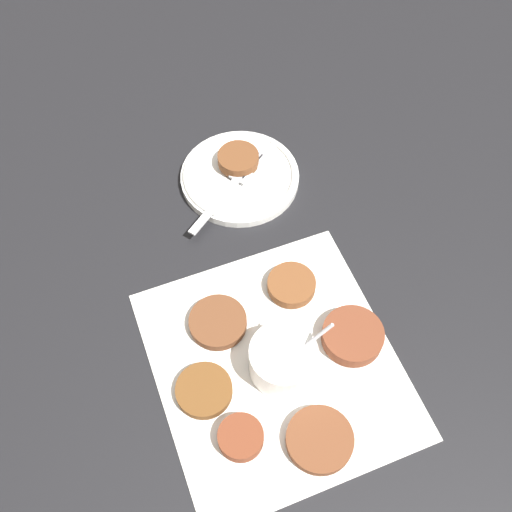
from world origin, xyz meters
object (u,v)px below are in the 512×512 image
object	(u,v)px
sauce_bowl	(283,360)
serving_plate	(240,176)
fork	(236,181)
fritter_on_plate	(238,159)

from	to	relation	value
sauce_bowl	serving_plate	distance (m)	0.33
fork	fritter_on_plate	bearing A→B (deg)	-15.09
sauce_bowl	fork	bearing A→B (deg)	2.79
serving_plate	sauce_bowl	bearing A→B (deg)	-179.00
sauce_bowl	fork	size ratio (longest dim) A/B	0.68
sauce_bowl	fork	xyz separation A→B (m)	(0.31, 0.02, -0.01)
serving_plate	fritter_on_plate	bearing A→B (deg)	-2.67
serving_plate	fork	bearing A→B (deg)	153.23
fritter_on_plate	fork	world-z (taller)	fritter_on_plate
sauce_bowl	serving_plate	bearing A→B (deg)	1.00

